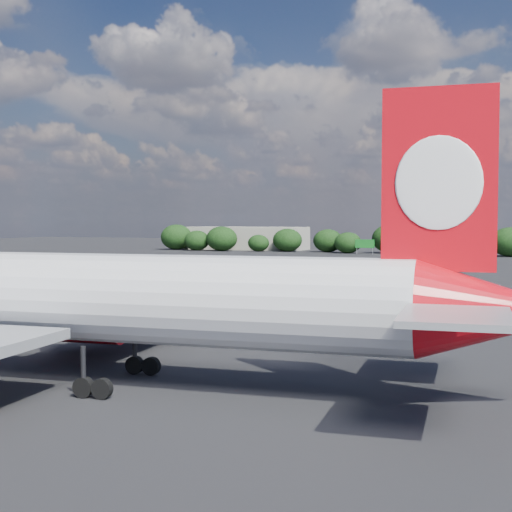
% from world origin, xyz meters
% --- Properties ---
extents(ground, '(500.00, 500.00, 0.00)m').
position_xyz_m(ground, '(0.00, 60.00, 0.00)').
color(ground, black).
rests_on(ground, ground).
extents(qantas_airliner, '(56.02, 53.35, 18.27)m').
position_xyz_m(qantas_airliner, '(10.47, -0.04, 5.56)').
color(qantas_airliner, silver).
rests_on(qantas_airliner, ground).
extents(terminal_building, '(42.00, 16.00, 8.00)m').
position_xyz_m(terminal_building, '(-65.00, 192.00, 4.00)').
color(terminal_building, gray).
rests_on(terminal_building, ground).
extents(highway_sign, '(6.00, 0.30, 4.50)m').
position_xyz_m(highway_sign, '(-18.00, 176.00, 3.13)').
color(highway_sign, '#166F20').
rests_on(highway_sign, ground).
extents(billboard_yellow, '(5.00, 0.30, 5.50)m').
position_xyz_m(billboard_yellow, '(12.00, 182.00, 3.87)').
color(billboard_yellow, gold).
rests_on(billboard_yellow, ground).
extents(horizon_treeline, '(203.81, 16.89, 9.25)m').
position_xyz_m(horizon_treeline, '(7.33, 179.74, 4.10)').
color(horizon_treeline, black).
rests_on(horizon_treeline, ground).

